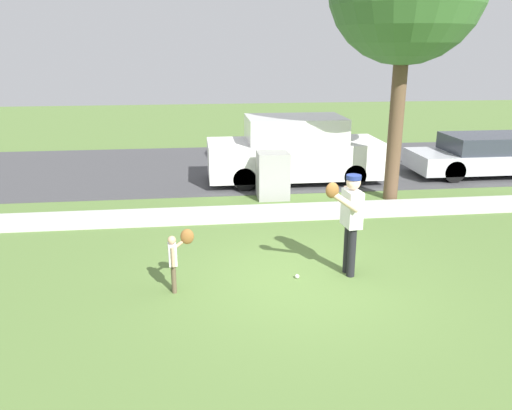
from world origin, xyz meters
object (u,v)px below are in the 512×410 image
(utility_cabinet, at_px, (273,175))
(parked_sedan_silver, at_px, (487,155))
(person_adult, at_px, (350,214))
(parked_van_white, at_px, (295,151))
(person_child, at_px, (177,253))
(baseball, at_px, (297,276))

(utility_cabinet, distance_m, parked_sedan_silver, 7.07)
(person_adult, bearing_deg, parked_van_white, -98.61)
(person_child, distance_m, parked_sedan_silver, 11.39)
(utility_cabinet, bearing_deg, baseball, -93.72)
(baseball, bearing_deg, person_child, -174.66)
(parked_van_white, distance_m, parked_sedan_silver, 5.99)
(person_child, height_order, parked_sedan_silver, parked_sedan_silver)
(person_child, xyz_separation_m, utility_cabinet, (2.33, 5.06, -0.05))
(parked_sedan_silver, bearing_deg, parked_van_white, -179.54)
(parked_van_white, bearing_deg, person_child, -115.68)
(person_child, distance_m, baseball, 2.11)
(person_child, height_order, baseball, person_child)
(person_child, height_order, parked_van_white, parked_van_white)
(person_adult, height_order, utility_cabinet, person_adult)
(baseball, height_order, utility_cabinet, utility_cabinet)
(person_child, relative_size, parked_sedan_silver, 0.22)
(person_adult, bearing_deg, person_child, -1.10)
(person_adult, relative_size, utility_cabinet, 1.47)
(person_child, xyz_separation_m, baseball, (2.01, 0.19, -0.62))
(parked_van_white, height_order, parked_sedan_silver, parked_van_white)
(baseball, bearing_deg, parked_van_white, 79.54)
(person_adult, height_order, baseball, person_adult)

